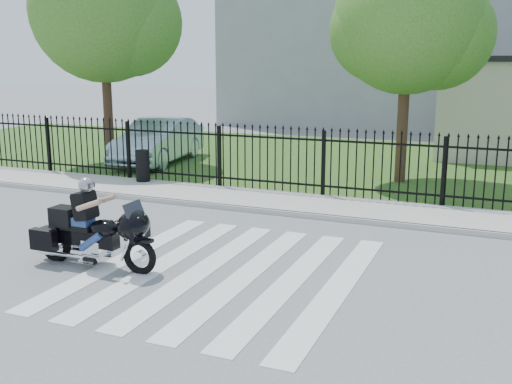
% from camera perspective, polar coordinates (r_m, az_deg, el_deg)
% --- Properties ---
extents(ground, '(120.00, 120.00, 0.00)m').
position_cam_1_polar(ground, '(10.42, -3.06, -7.66)').
color(ground, slate).
rests_on(ground, ground).
extents(crosswalk, '(5.00, 5.50, 0.01)m').
position_cam_1_polar(crosswalk, '(10.42, -3.06, -7.63)').
color(crosswalk, silver).
rests_on(crosswalk, ground).
extents(sidewalk, '(40.00, 2.00, 0.12)m').
position_cam_1_polar(sidewalk, '(14.87, 5.27, -1.25)').
color(sidewalk, '#ADAAA3').
rests_on(sidewalk, ground).
extents(curb, '(40.00, 0.12, 0.12)m').
position_cam_1_polar(curb, '(13.95, 4.04, -2.16)').
color(curb, '#ADAAA3').
rests_on(curb, ground).
extents(grass_strip, '(40.00, 12.00, 0.02)m').
position_cam_1_polar(grass_strip, '(21.53, 10.86, 2.76)').
color(grass_strip, '#2D521C').
rests_on(grass_strip, ground).
extents(iron_fence, '(26.00, 0.04, 1.80)m').
position_cam_1_polar(iron_fence, '(15.64, 6.43, 2.56)').
color(iron_fence, black).
rests_on(iron_fence, ground).
extents(tree_left, '(4.80, 4.80, 7.58)m').
position_cam_1_polar(tree_left, '(21.55, -14.40, 16.39)').
color(tree_left, '#382316').
rests_on(tree_left, ground).
extents(tree_mid, '(4.20, 4.20, 6.78)m').
position_cam_1_polar(tree_mid, '(18.04, 14.28, 15.59)').
color(tree_mid, '#382316').
rests_on(tree_mid, ground).
extents(building_tall, '(15.00, 10.00, 12.00)m').
position_cam_1_polar(building_tall, '(35.63, 11.21, 16.22)').
color(building_tall, '#909498').
rests_on(building_tall, ground).
extents(motorcycle_rider, '(2.48, 0.73, 1.64)m').
position_cam_1_polar(motorcycle_rider, '(10.90, -15.41, -3.48)').
color(motorcycle_rider, black).
rests_on(motorcycle_rider, ground).
extents(parked_car, '(2.18, 4.85, 1.55)m').
position_cam_1_polar(parked_car, '(21.25, -9.28, 4.83)').
color(parked_car, '#A7C0D2').
rests_on(parked_car, grass_strip).
extents(litter_bin, '(0.53, 0.53, 0.90)m').
position_cam_1_polar(litter_bin, '(17.64, -10.75, 2.47)').
color(litter_bin, black).
rests_on(litter_bin, sidewalk).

